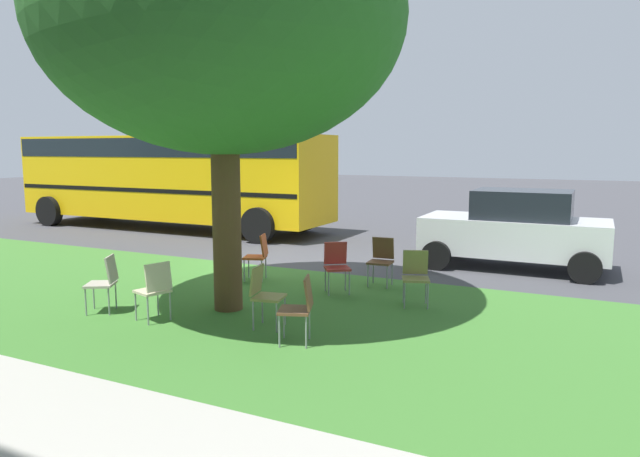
# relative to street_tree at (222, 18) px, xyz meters

# --- Properties ---
(ground) EXTENTS (80.00, 80.00, 0.00)m
(ground) POSITION_rel_street_tree_xyz_m (0.86, -3.30, -4.39)
(ground) COLOR #424247
(grass_verge) EXTENTS (48.00, 6.00, 0.01)m
(grass_verge) POSITION_rel_street_tree_xyz_m (0.86, -0.10, -4.38)
(grass_verge) COLOR #3D752D
(grass_verge) RESTS_ON ground
(street_tree) EXTENTS (5.42, 5.42, 6.40)m
(street_tree) POSITION_rel_street_tree_xyz_m (0.00, 0.00, 0.00)
(street_tree) COLOR brown
(street_tree) RESTS_ON ground
(chair_0) EXTENTS (0.49, 0.49, 0.88)m
(chair_0) POSITION_rel_street_tree_xyz_m (-1.00, 0.55, -3.87)
(chair_0) COLOR olive
(chair_0) RESTS_ON ground
(chair_1) EXTENTS (0.54, 0.53, 0.88)m
(chair_1) POSITION_rel_street_tree_xyz_m (0.64, -1.91, -3.87)
(chair_1) COLOR #C64C1E
(chair_1) RESTS_ON ground
(chair_2) EXTENTS (0.54, 0.53, 0.88)m
(chair_2) POSITION_rel_street_tree_xyz_m (-1.77, 0.93, -3.87)
(chair_2) COLOR brown
(chair_2) RESTS_ON ground
(chair_3) EXTENTS (0.53, 0.54, 0.88)m
(chair_3) POSITION_rel_street_tree_xyz_m (-2.56, -1.51, -3.87)
(chair_3) COLOR olive
(chair_3) RESTS_ON ground
(chair_4) EXTENTS (0.45, 0.45, 0.88)m
(chair_4) POSITION_rel_street_tree_xyz_m (-1.61, -2.54, -3.87)
(chair_4) COLOR brown
(chair_4) RESTS_ON ground
(chair_5) EXTENTS (0.53, 0.52, 0.88)m
(chair_5) POSITION_rel_street_tree_xyz_m (0.57, 1.01, -3.87)
(chair_5) COLOR beige
(chair_5) RESTS_ON ground
(chair_6) EXTENTS (0.58, 0.58, 0.88)m
(chair_6) POSITION_rel_street_tree_xyz_m (-1.09, -1.70, -3.87)
(chair_6) COLOR #B7332D
(chair_6) RESTS_ON ground
(chair_7) EXTENTS (0.57, 0.56, 0.88)m
(chair_7) POSITION_rel_street_tree_xyz_m (1.58, 0.97, -3.87)
(chair_7) COLOR #ADA393
(chair_7) RESTS_ON ground
(parked_car) EXTENTS (3.70, 1.92, 1.65)m
(parked_car) POSITION_rel_street_tree_xyz_m (-3.61, -5.19, -3.55)
(parked_car) COLOR silver
(parked_car) RESTS_ON ground
(school_bus) EXTENTS (10.40, 2.80, 2.88)m
(school_bus) POSITION_rel_street_tree_xyz_m (6.94, -6.82, -2.63)
(school_bus) COLOR yellow
(school_bus) RESTS_ON ground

